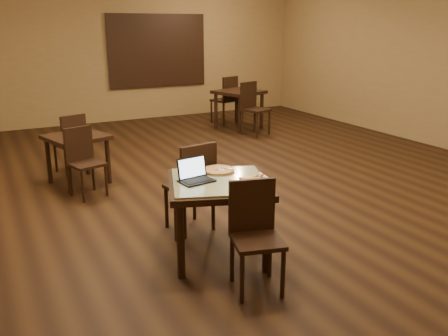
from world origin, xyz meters
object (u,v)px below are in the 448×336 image
chair_main_far (194,182)px  other_table_b (77,143)px  chair_main_near (255,229)px  other_table_b_chair_far (72,140)px  other_table_a (239,97)px  other_table_b_chair_near (83,158)px  other_table_a_chair_far (227,97)px  laptop (194,175)px  pizza_pan (218,171)px  tiled_table (219,191)px  other_table_a_chair_near (253,105)px

chair_main_far → other_table_b: (-0.77, 2.22, 0.02)m
chair_main_near → other_table_b_chair_far: size_ratio=1.03×
other_table_b → other_table_a: bearing=12.9°
other_table_b_chair_near → other_table_b: bearing=70.5°
other_table_a → other_table_a_chair_far: other_table_a_chair_far is taller
laptop → other_table_a: laptop is taller
chair_main_far → other_table_b: chair_main_far is taller
laptop → other_table_a: bearing=48.1°
chair_main_far → other_table_a_chair_far: size_ratio=0.94×
chair_main_near → other_table_b_chair_near: size_ratio=1.03×
other_table_b_chair_near → chair_main_far: bearing=-82.0°
pizza_pan → chair_main_far: bearing=105.7°
laptop → other_table_b: size_ratio=0.36×
chair_main_far → other_table_b: 2.35m
other_table_b → other_table_b_chair_far: bearing=70.5°
tiled_table → other_table_a: bearing=78.6°
laptop → pizza_pan: (0.32, 0.14, -0.05)m
pizza_pan → other_table_a: other_table_a is taller
chair_main_far → other_table_a: bearing=-134.0°
tiled_table → laptop: 0.27m
pizza_pan → other_table_a: bearing=58.8°
laptop → other_table_a_chair_far: 6.39m
other_table_b_chair_far → pizza_pan: bearing=88.3°
laptop → other_table_a_chair_far: (3.23, 5.51, -0.23)m
chair_main_far → laptop: size_ratio=2.99×
chair_main_near → chair_main_far: 1.24m
other_table_a → other_table_b: other_table_a is taller
other_table_a → other_table_b_chair_far: 4.08m
other_table_a_chair_far → other_table_b_chair_near: (-3.81, -3.29, -0.09)m
other_table_b_chair_near → other_table_a_chair_near: bearing=11.9°
chair_main_near → pizza_pan: bearing=98.3°
chair_main_far → other_table_b_chair_near: (-0.79, 1.70, -0.05)m
other_table_a → other_table_b: size_ratio=1.19×
other_table_a_chair_near → other_table_a_chair_far: 1.23m
chair_main_near → pizza_pan: 0.90m
other_table_a → other_table_a_chair_near: size_ratio=1.04×
chair_main_near → chair_main_far: chair_main_far is taller
pizza_pan → other_table_b_chair_far: 3.25m
tiled_table → other_table_a: (3.01, 5.00, 0.01)m
laptop → other_table_b_chair_near: laptop is taller
chair_main_near → laptop: bearing=121.9°
other_table_a_chair_near → other_table_b: 4.04m
chair_main_near → other_table_a: bearing=76.9°
other_table_a_chair_near → tiled_table: bearing=-142.5°
laptop → other_table_b: (-0.55, 2.74, -0.25)m
other_table_a → other_table_a_chair_near: 0.62m
tiled_table → chair_main_near: size_ratio=1.28×
pizza_pan → laptop: bearing=-156.1°
other_table_a → other_table_b_chair_near: 4.64m
other_table_a_chair_near → other_table_a_chair_far: size_ratio=1.00×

